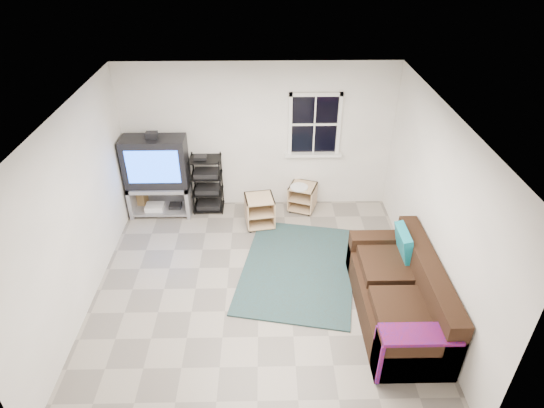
{
  "coord_description": "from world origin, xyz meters",
  "views": [
    {
      "loc": [
        0.1,
        -4.84,
        4.5
      ],
      "look_at": [
        0.2,
        0.4,
        1.17
      ],
      "focal_mm": 30.0,
      "sensor_mm": 36.0,
      "label": 1
    }
  ],
  "objects_px": {
    "side_table_left": "(259,209)",
    "side_table_right": "(303,195)",
    "tv_unit": "(157,170)",
    "av_rack": "(208,187)",
    "sofa": "(400,296)"
  },
  "relations": [
    {
      "from": "av_rack",
      "to": "side_table_left",
      "type": "distance_m",
      "value": 1.04
    },
    {
      "from": "av_rack",
      "to": "side_table_left",
      "type": "height_order",
      "value": "av_rack"
    },
    {
      "from": "side_table_right",
      "to": "sofa",
      "type": "bearing_deg",
      "value": -68.13
    },
    {
      "from": "av_rack",
      "to": "side_table_left",
      "type": "xyz_separation_m",
      "value": [
        0.91,
        -0.48,
        -0.17
      ]
    },
    {
      "from": "tv_unit",
      "to": "side_table_left",
      "type": "relative_size",
      "value": 2.82
    },
    {
      "from": "sofa",
      "to": "side_table_left",
      "type": "bearing_deg",
      "value": 130.2
    },
    {
      "from": "sofa",
      "to": "av_rack",
      "type": "bearing_deg",
      "value": 136.04
    },
    {
      "from": "side_table_left",
      "to": "tv_unit",
      "type": "bearing_deg",
      "value": 166.8
    },
    {
      "from": "side_table_left",
      "to": "side_table_right",
      "type": "relative_size",
      "value": 0.97
    },
    {
      "from": "av_rack",
      "to": "sofa",
      "type": "height_order",
      "value": "av_rack"
    },
    {
      "from": "av_rack",
      "to": "side_table_right",
      "type": "relative_size",
      "value": 1.88
    },
    {
      "from": "side_table_left",
      "to": "side_table_right",
      "type": "height_order",
      "value": "side_table_left"
    },
    {
      "from": "tv_unit",
      "to": "side_table_right",
      "type": "height_order",
      "value": "tv_unit"
    },
    {
      "from": "tv_unit",
      "to": "av_rack",
      "type": "relative_size",
      "value": 1.46
    },
    {
      "from": "tv_unit",
      "to": "sofa",
      "type": "distance_m",
      "value": 4.43
    }
  ]
}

